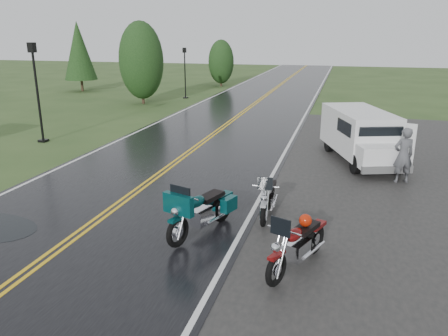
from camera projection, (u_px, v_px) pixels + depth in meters
The scene contains 12 objects.
ground at pixel (104, 217), 11.71m from camera, with size 120.00×120.00×0.00m, color #2D471E.
road at pixel (212, 136), 20.92m from camera, with size 8.00×100.00×0.04m, color black.
motorcycle_red at pixel (277, 257), 8.22m from camera, with size 0.83×2.29×1.35m, color #610B0B, non-canonical shape.
motorcycle_teal at pixel (177, 220), 9.73m from camera, with size 0.88×2.43×1.44m, color #05373A, non-canonical shape.
motorcycle_silver at pixel (264, 205), 10.82m from camera, with size 0.77×2.11×1.25m, color #989B9F, non-canonical shape.
van_white at pixel (357, 147), 14.92m from camera, with size 1.87×4.98×1.96m, color white, non-canonical shape.
person_at_van at pixel (403, 156), 14.08m from camera, with size 0.67×0.44×1.83m, color #4D4E52.
lamp_post_near_left at pixel (38, 93), 19.16m from camera, with size 0.38×0.38×4.39m, color black, non-canonical shape.
lamp_post_far_left at pixel (185, 73), 32.53m from camera, with size 0.32×0.32×3.76m, color black, non-canonical shape.
tree_left_mid at pixel (142, 69), 29.89m from camera, with size 3.04×3.04×4.75m, color #1E3D19, non-canonical shape.
tree_left_far at pixel (221, 67), 40.15m from camera, with size 2.33×2.33×3.59m, color #1E3D19, non-canonical shape.
pine_left_far at pixel (79, 58), 36.35m from camera, with size 2.68×2.68×5.57m, color #1E3D19, non-canonical shape.
Camera 1 is at (5.98, -9.56, 4.70)m, focal length 35.00 mm.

